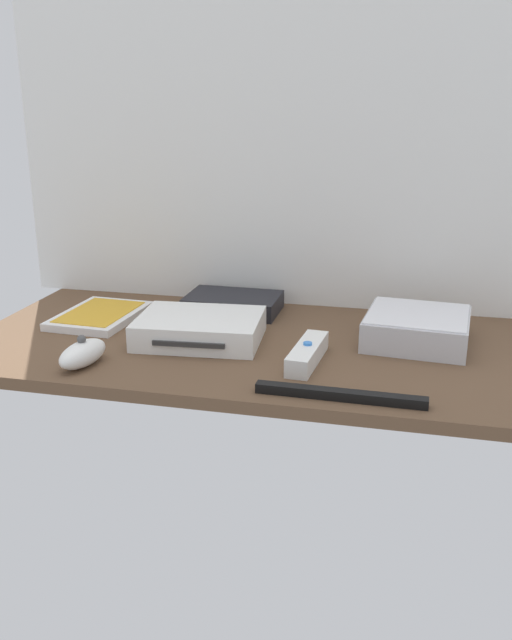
# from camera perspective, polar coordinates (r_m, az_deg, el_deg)

# --- Properties ---
(ground_plane) EXTENTS (1.00, 0.48, 0.02)m
(ground_plane) POSITION_cam_1_polar(r_m,az_deg,el_deg) (1.16, 0.00, -2.34)
(ground_plane) COLOR brown
(ground_plane) RESTS_ON ground
(back_wall) EXTENTS (1.10, 0.01, 0.64)m
(back_wall) POSITION_cam_1_polar(r_m,az_deg,el_deg) (1.33, 2.51, 14.81)
(back_wall) COLOR white
(back_wall) RESTS_ON ground
(game_console) EXTENTS (0.22, 0.18, 0.04)m
(game_console) POSITION_cam_1_polar(r_m,az_deg,el_deg) (1.16, -4.79, -0.72)
(game_console) COLOR white
(game_console) RESTS_ON ground_plane
(mini_computer) EXTENTS (0.18, 0.18, 0.05)m
(mini_computer) POSITION_cam_1_polar(r_m,az_deg,el_deg) (1.18, 13.51, -0.67)
(mini_computer) COLOR silver
(mini_computer) RESTS_ON ground_plane
(game_case) EXTENTS (0.15, 0.20, 0.02)m
(game_case) POSITION_cam_1_polar(r_m,az_deg,el_deg) (1.31, -13.12, 0.39)
(game_case) COLOR white
(game_case) RESTS_ON ground_plane
(network_router) EXTENTS (0.18, 0.13, 0.03)m
(network_router) POSITION_cam_1_polar(r_m,az_deg,el_deg) (1.32, -1.94, 1.41)
(network_router) COLOR black
(network_router) RESTS_ON ground_plane
(remote_wand) EXTENTS (0.05, 0.15, 0.03)m
(remote_wand) POSITION_cam_1_polar(r_m,az_deg,el_deg) (1.07, 4.38, -2.86)
(remote_wand) COLOR white
(remote_wand) RESTS_ON ground_plane
(remote_nunchuk) EXTENTS (0.06, 0.11, 0.05)m
(remote_nunchuk) POSITION_cam_1_polar(r_m,az_deg,el_deg) (1.08, -14.50, -2.78)
(remote_nunchuk) COLOR white
(remote_nunchuk) RESTS_ON ground_plane
(sensor_bar) EXTENTS (0.24, 0.02, 0.01)m
(sensor_bar) POSITION_cam_1_polar(r_m,az_deg,el_deg) (0.95, 7.15, -6.33)
(sensor_bar) COLOR black
(sensor_bar) RESTS_ON ground_plane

